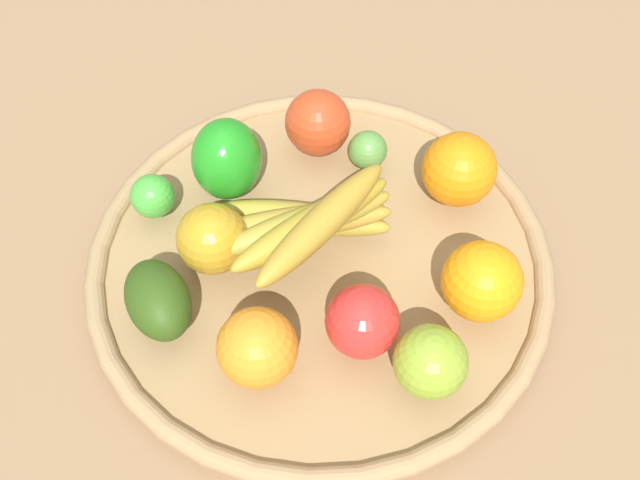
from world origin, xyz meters
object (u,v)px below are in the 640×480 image
object	(u,v)px
avocado	(158,300)
lime_1	(153,196)
apple_1	(363,321)
orange_1	(257,348)
banana_bunch	(309,222)
apple_3	(212,239)
lime_0	(368,150)
orange_0	(459,170)
apple_0	(318,123)
bell_pepper	(227,159)
apple_2	(431,362)
orange_2	(482,281)

from	to	relation	value
avocado	lime_1	xyz separation A→B (m)	(-0.05, 0.12, -0.01)
apple_1	orange_1	bearing A→B (deg)	-149.73
banana_bunch	avocado	world-z (taller)	banana_bunch
apple_3	lime_0	xyz separation A→B (m)	(0.12, 0.16, -0.01)
apple_1	orange_0	bearing A→B (deg)	73.02
apple_0	orange_1	bearing A→B (deg)	-86.94
orange_0	bell_pepper	bearing A→B (deg)	-168.34
apple_1	apple_2	world-z (taller)	apple_1
apple_1	apple_0	bearing A→B (deg)	113.07
bell_pepper	orange_2	distance (m)	0.28
orange_2	avocado	bearing A→B (deg)	-163.40
orange_0	apple_2	size ratio (longest dim) A/B	1.18
apple_3	orange_2	bearing A→B (deg)	2.45
apple_3	apple_0	bearing A→B (deg)	70.85
avocado	apple_3	bearing A→B (deg)	69.22
orange_0	apple_0	world-z (taller)	orange_0
bell_pepper	apple_3	distance (m)	0.09
orange_1	orange_2	size ratio (longest dim) A/B	0.95
orange_1	orange_0	world-z (taller)	orange_0
apple_1	avocado	size ratio (longest dim) A/B	0.79
lime_0	lime_1	bearing A→B (deg)	-149.64
orange_1	avocado	xyz separation A→B (m)	(-0.10, 0.03, -0.01)
orange_0	apple_2	bearing A→B (deg)	-88.68
apple_0	apple_2	world-z (taller)	apple_0
bell_pepper	banana_bunch	bearing A→B (deg)	-122.76
orange_2	lime_1	xyz separation A→B (m)	(-0.33, 0.03, -0.01)
lime_0	orange_1	bearing A→B (deg)	-99.39
banana_bunch	apple_2	world-z (taller)	banana_bunch
banana_bunch	apple_2	bearing A→B (deg)	-39.71
apple_0	orange_2	bearing A→B (deg)	-40.03
apple_3	lime_0	size ratio (longest dim) A/B	1.66
lime_1	avocado	bearing A→B (deg)	-65.94
banana_bunch	orange_0	distance (m)	0.17
banana_bunch	avocado	size ratio (longest dim) A/B	2.14
apple_1	avocado	bearing A→B (deg)	-173.97
lime_0	apple_0	distance (m)	0.06
orange_1	lime_0	bearing A→B (deg)	80.61
apple_3	lime_1	distance (m)	0.09
apple_3	avocado	xyz separation A→B (m)	(-0.03, -0.07, -0.01)
apple_1	lime_0	world-z (taller)	apple_1
lime_0	banana_bunch	bearing A→B (deg)	-104.56
bell_pepper	orange_2	bearing A→B (deg)	-109.84
orange_2	lime_1	size ratio (longest dim) A/B	1.65
apple_2	apple_0	bearing A→B (deg)	122.63
avocado	apple_0	bearing A→B (deg)	70.36
lime_1	lime_0	world-z (taller)	lime_1
avocado	apple_0	xyz separation A→B (m)	(0.09, 0.25, 0.01)
orange_2	lime_1	bearing A→B (deg)	174.24
avocado	lime_1	bearing A→B (deg)	114.06
bell_pepper	lime_0	world-z (taller)	bell_pepper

